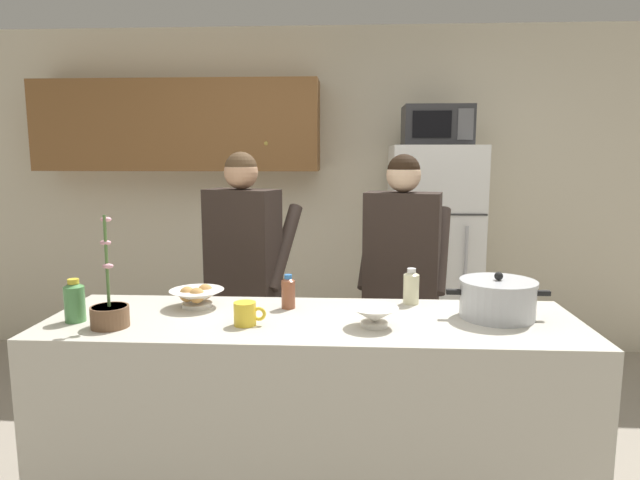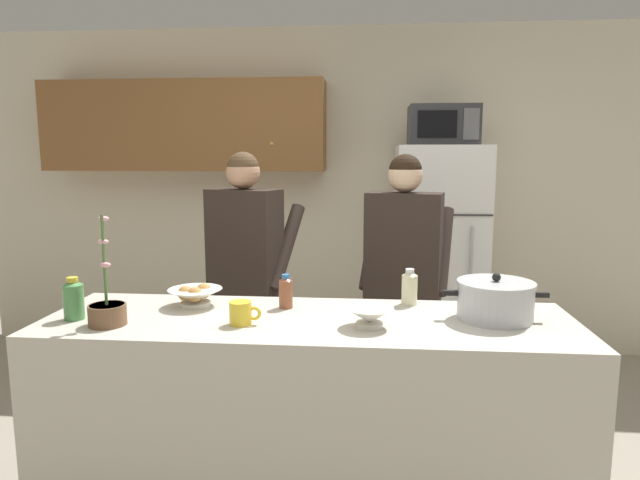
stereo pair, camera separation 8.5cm
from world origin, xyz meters
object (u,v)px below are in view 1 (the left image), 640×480
person_near_pot (244,260)px  person_by_sink (402,264)px  potted_orchid (110,312)px  coffee_mug (246,314)px  bottle_mid_counter (75,301)px  bottle_far_corner (288,292)px  cooking_pot (498,299)px  refrigerator (432,259)px  bottle_near_edge (411,286)px  bread_bowl (197,296)px  microwave (437,126)px  empty_bowl (374,315)px

person_near_pot → person_by_sink: size_ratio=1.01×
person_by_sink → potted_orchid: size_ratio=3.57×
coffee_mug → bottle_mid_counter: (-0.71, 0.01, 0.04)m
bottle_far_corner → person_by_sink: bearing=48.8°
cooking_pot → bottle_mid_counter: 1.76m
potted_orchid → refrigerator: bearing=52.1°
refrigerator → bottle_near_edge: bearing=-101.7°
bread_bowl → potted_orchid: size_ratio=0.54×
bottle_mid_counter → microwave: bearing=47.9°
empty_bowl → bottle_mid_counter: 1.23m
person_near_pot → bread_bowl: size_ratio=6.62×
empty_bowl → bottle_near_edge: bottle_near_edge is taller
bottle_mid_counter → person_near_pot: bearing=60.9°
bread_bowl → potted_orchid: potted_orchid is taller
person_near_pot → bread_bowl: person_near_pot is taller
refrigerator → person_near_pot: (-1.22, -1.01, 0.17)m
coffee_mug → bottle_far_corner: bearing=61.2°
person_near_pot → person_by_sink: 0.90m
refrigerator → bottle_far_corner: refrigerator is taller
microwave → bottle_near_edge: (-0.33, -1.57, -0.81)m
microwave → person_by_sink: bearing=-107.4°
microwave → coffee_mug: size_ratio=3.66×
coffee_mug → bottle_mid_counter: 0.71m
coffee_mug → bottle_far_corner: 0.30m
bread_bowl → empty_bowl: bearing=-17.1°
person_by_sink → bottle_near_edge: 0.54m
microwave → empty_bowl: size_ratio=2.46×
bottle_mid_counter → empty_bowl: bearing=-0.1°
refrigerator → bread_bowl: bearing=-127.3°
bottle_near_edge → bread_bowl: bearing=-173.1°
person_near_pot → empty_bowl: (0.71, -0.94, -0.04)m
potted_orchid → bottle_far_corner: bearing=24.9°
bottle_near_edge → bottle_mid_counter: (-1.41, -0.36, 0.01)m
person_near_pot → empty_bowl: size_ratio=8.31×
empty_bowl → bottle_mid_counter: bottle_mid_counter is taller
empty_bowl → bottle_far_corner: size_ratio=1.27×
cooking_pot → bread_bowl: 1.31m
refrigerator → bread_bowl: refrigerator is taller
refrigerator → coffee_mug: (-1.03, -1.96, 0.13)m
microwave → coffee_mug: (-1.03, -1.94, -0.84)m
person_near_pot → potted_orchid: 1.06m
microwave → cooking_pot: (0.01, -1.77, -0.81)m
bottle_mid_counter → potted_orchid: size_ratio=0.40×
bread_bowl → empty_bowl: 0.82m
empty_bowl → microwave: bearing=75.1°
microwave → empty_bowl: bearing=-104.9°
bottle_near_edge → bottle_far_corner: (-0.56, -0.11, -0.01)m
person_near_pot → person_by_sink: person_near_pot is taller
coffee_mug → bread_bowl: 0.37m
empty_bowl → coffee_mug: bearing=-179.1°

